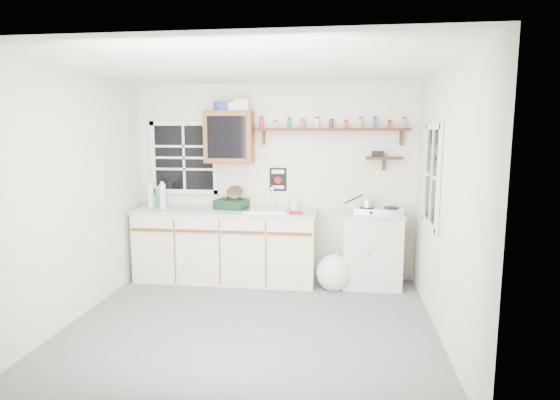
{
  "coord_description": "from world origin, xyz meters",
  "views": [
    {
      "loc": [
        0.86,
        -4.37,
        1.93
      ],
      "look_at": [
        0.21,
        0.55,
        1.17
      ],
      "focal_mm": 30.0,
      "sensor_mm": 36.0,
      "label": 1
    }
  ],
  "objects_px": {
    "right_cabinet": "(372,250)",
    "upper_cabinet": "(229,137)",
    "main_cabinet": "(226,245)",
    "hotplate": "(379,211)",
    "spice_shelf": "(331,129)",
    "dish_rack": "(233,201)"
  },
  "relations": [
    {
      "from": "spice_shelf",
      "to": "main_cabinet",
      "type": "bearing_deg",
      "value": -170.71
    },
    {
      "from": "main_cabinet",
      "to": "right_cabinet",
      "type": "distance_m",
      "value": 1.84
    },
    {
      "from": "main_cabinet",
      "to": "upper_cabinet",
      "type": "distance_m",
      "value": 1.37
    },
    {
      "from": "upper_cabinet",
      "to": "dish_rack",
      "type": "distance_m",
      "value": 0.82
    },
    {
      "from": "main_cabinet",
      "to": "upper_cabinet",
      "type": "height_order",
      "value": "upper_cabinet"
    },
    {
      "from": "right_cabinet",
      "to": "upper_cabinet",
      "type": "xyz_separation_m",
      "value": [
        -1.8,
        0.12,
        1.37
      ]
    },
    {
      "from": "hotplate",
      "to": "spice_shelf",
      "type": "bearing_deg",
      "value": 168.02
    },
    {
      "from": "main_cabinet",
      "to": "right_cabinet",
      "type": "xyz_separation_m",
      "value": [
        1.83,
        0.03,
        -0.01
      ]
    },
    {
      "from": "spice_shelf",
      "to": "dish_rack",
      "type": "relative_size",
      "value": 4.4
    },
    {
      "from": "main_cabinet",
      "to": "right_cabinet",
      "type": "height_order",
      "value": "main_cabinet"
    },
    {
      "from": "right_cabinet",
      "to": "hotplate",
      "type": "height_order",
      "value": "hotplate"
    },
    {
      "from": "hotplate",
      "to": "right_cabinet",
      "type": "bearing_deg",
      "value": 171.73
    },
    {
      "from": "upper_cabinet",
      "to": "dish_rack",
      "type": "bearing_deg",
      "value": -56.45
    },
    {
      "from": "main_cabinet",
      "to": "hotplate",
      "type": "distance_m",
      "value": 1.97
    },
    {
      "from": "main_cabinet",
      "to": "spice_shelf",
      "type": "xyz_separation_m",
      "value": [
        1.3,
        0.21,
        1.47
      ]
    },
    {
      "from": "spice_shelf",
      "to": "dish_rack",
      "type": "height_order",
      "value": "spice_shelf"
    },
    {
      "from": "spice_shelf",
      "to": "hotplate",
      "type": "bearing_deg",
      "value": -18.91
    },
    {
      "from": "right_cabinet",
      "to": "upper_cabinet",
      "type": "relative_size",
      "value": 1.4
    },
    {
      "from": "hotplate",
      "to": "main_cabinet",
      "type": "bearing_deg",
      "value": -172.9
    },
    {
      "from": "right_cabinet",
      "to": "hotplate",
      "type": "xyz_separation_m",
      "value": [
        0.07,
        -0.02,
        0.49
      ]
    },
    {
      "from": "right_cabinet",
      "to": "spice_shelf",
      "type": "height_order",
      "value": "spice_shelf"
    },
    {
      "from": "main_cabinet",
      "to": "hotplate",
      "type": "bearing_deg",
      "value": 0.16
    }
  ]
}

